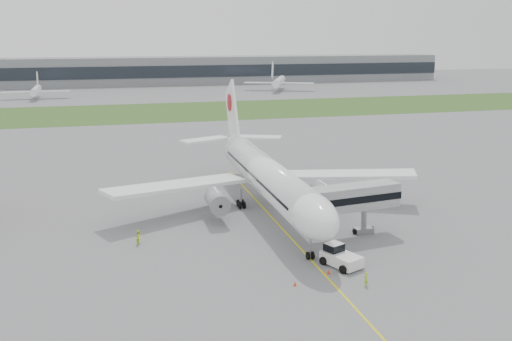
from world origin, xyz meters
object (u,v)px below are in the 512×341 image
object	(u,v)px
pushback_tug	(339,256)
ground_crew_near	(366,279)
airliner	(265,174)
jet_bridge	(341,200)

from	to	relation	value
pushback_tug	ground_crew_near	distance (m)	5.90
ground_crew_near	airliner	bearing A→B (deg)	-114.88
airliner	jet_bridge	world-z (taller)	airliner
airliner	jet_bridge	bearing A→B (deg)	-66.93
pushback_tug	jet_bridge	distance (m)	9.73
pushback_tug	jet_bridge	xyz separation A→B (m)	(3.46, 8.08, 4.16)
jet_bridge	ground_crew_near	size ratio (longest dim) A/B	9.86
jet_bridge	airliner	bearing A→B (deg)	105.17
airliner	ground_crew_near	xyz separation A→B (m)	(3.16, -28.26, -4.89)
airliner	pushback_tug	xyz separation A→B (m)	(2.63, -22.39, -4.57)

